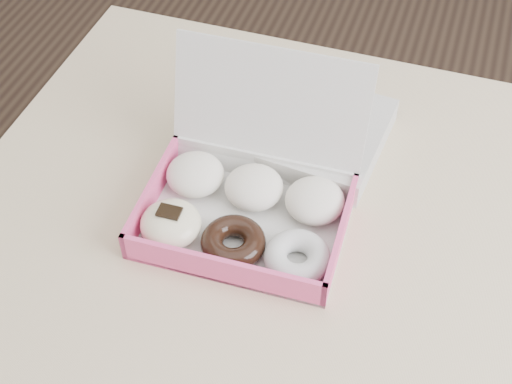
% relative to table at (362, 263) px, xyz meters
% --- Properties ---
extents(table, '(1.20, 0.80, 0.75)m').
position_rel_table_xyz_m(table, '(0.00, 0.00, 0.00)').
color(table, '#CBAE85').
rests_on(table, ground).
extents(donut_box, '(0.29, 0.27, 0.21)m').
position_rel_table_xyz_m(donut_box, '(-0.17, -0.03, 0.11)').
color(donut_box, silver).
rests_on(donut_box, table).
extents(newspapers, '(0.28, 0.23, 0.04)m').
position_rel_table_xyz_m(newspapers, '(-0.15, 0.15, 0.10)').
color(newspapers, silver).
rests_on(newspapers, table).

